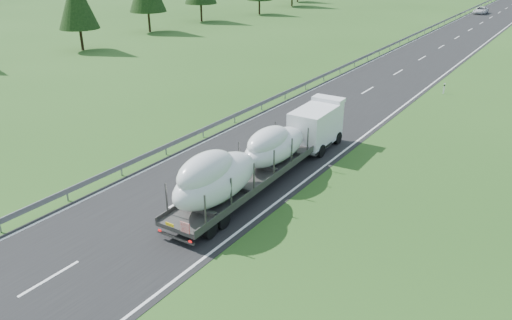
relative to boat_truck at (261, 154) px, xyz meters
The scene contains 5 objects.
ground 5.01m from the boat_truck, 124.42° to the right, with size 400.00×400.00×0.00m, color #254B19.
road_surface 96.26m from the boat_truck, 91.55° to the left, with size 10.00×400.00×0.02m, color black.
guardrail 96.48m from the boat_truck, 94.70° to the left, with size 0.10×400.00×0.76m.
boat_truck is the anchor object (origin of this frame).
distant_van 91.15m from the boat_truck, 93.45° to the left, with size 2.29×4.97×1.38m, color silver.
Camera 1 is at (17.22, -18.80, 13.31)m, focal length 35.00 mm.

